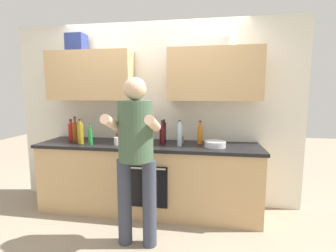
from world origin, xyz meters
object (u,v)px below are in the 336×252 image
object	(u,v)px
person_standing	(136,149)
bottle_oil	(80,133)
bottle_hotsauce	(71,131)
bottle_soda	(90,137)
cup_coffee	(117,141)
grocery_bag_crisps	(141,136)
bottle_vinegar	(75,132)
bottle_juice	(200,134)
cup_ceramic	(118,136)
cup_stoneware	(181,140)
knife_block	(133,133)
bottle_soy	(164,132)
bottle_water	(180,135)
mixing_bowl	(215,144)
bottle_wine	(162,134)

from	to	relation	value
person_standing	bottle_oil	world-z (taller)	person_standing
bottle_hotsauce	bottle_soda	world-z (taller)	bottle_hotsauce
cup_coffee	grocery_bag_crisps	distance (m)	0.31
grocery_bag_crisps	bottle_soda	bearing A→B (deg)	-171.58
person_standing	bottle_vinegar	distance (m)	1.25
bottle_juice	cup_ceramic	bearing A→B (deg)	178.84
cup_ceramic	grocery_bag_crisps	size ratio (longest dim) A/B	0.47
person_standing	bottle_juice	bearing A→B (deg)	55.69
person_standing	cup_stoneware	size ratio (longest dim) A/B	18.08
bottle_oil	knife_block	distance (m)	0.66
bottle_soy	cup_stoneware	xyz separation A→B (m)	(0.23, -0.03, -0.09)
bottle_soy	bottle_water	bearing A→B (deg)	-41.05
bottle_soda	knife_block	bearing A→B (deg)	34.73
bottle_vinegar	cup_coffee	xyz separation A→B (m)	(0.61, -0.10, -0.09)
bottle_vinegar	mixing_bowl	size ratio (longest dim) A/B	1.32
person_standing	cup_ceramic	xyz separation A→B (m)	(-0.52, 0.89, -0.05)
bottle_water	cup_ceramic	world-z (taller)	bottle_water
bottle_water	cup_ceramic	bearing A→B (deg)	165.73
bottle_oil	bottle_water	xyz separation A→B (m)	(1.27, 0.07, 0.00)
grocery_bag_crisps	bottle_wine	bearing A→B (deg)	24.40
bottle_soy	bottle_wine	xyz separation A→B (m)	(-0.00, -0.11, -0.01)
bottle_soda	bottle_vinegar	distance (m)	0.32
bottle_juice	cup_ceramic	size ratio (longest dim) A/B	2.74
bottle_vinegar	person_standing	bearing A→B (deg)	-33.92
bottle_vinegar	grocery_bag_crisps	world-z (taller)	bottle_vinegar
bottle_water	bottle_juice	bearing A→B (deg)	39.54
bottle_water	bottle_oil	bearing A→B (deg)	-176.72
bottle_oil	cup_ceramic	world-z (taller)	bottle_oil
bottle_hotsauce	bottle_vinegar	world-z (taller)	bottle_vinegar
bottle_water	cup_stoneware	world-z (taller)	bottle_water
bottle_soda	cup_coffee	xyz separation A→B (m)	(0.33, 0.04, -0.06)
bottle_juice	knife_block	distance (m)	0.90
bottle_wine	cup_stoneware	xyz separation A→B (m)	(0.23, 0.08, -0.07)
person_standing	bottle_hotsauce	bearing A→B (deg)	145.21
bottle_juice	cup_ceramic	xyz separation A→B (m)	(-1.12, 0.02, -0.06)
bottle_soda	knife_block	world-z (taller)	knife_block
bottle_wine	mixing_bowl	size ratio (longest dim) A/B	1.19
person_standing	mixing_bowl	size ratio (longest dim) A/B	6.64
grocery_bag_crisps	mixing_bowl	bearing A→B (deg)	2.48
bottle_soda	bottle_vinegar	size ratio (longest dim) A/B	0.81
bottle_water	cup_coffee	distance (m)	0.79
bottle_soy	cup_stoneware	size ratio (longest dim) A/B	3.23
bottle_juice	bottle_water	size ratio (longest dim) A/B	0.92
cup_stoneware	knife_block	xyz separation A→B (m)	(-0.66, 0.02, 0.06)
bottle_soy	cup_stoneware	world-z (taller)	bottle_soy
bottle_soy	bottle_juice	xyz separation A→B (m)	(0.47, 0.00, -0.02)
bottle_hotsauce	bottle_soda	bearing A→B (deg)	-31.83
cup_coffee	cup_stoneware	bearing A→B (deg)	17.62
person_standing	bottle_water	xyz separation A→B (m)	(0.35, 0.67, 0.04)
person_standing	bottle_oil	xyz separation A→B (m)	(-0.91, 0.60, 0.03)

